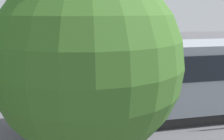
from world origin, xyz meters
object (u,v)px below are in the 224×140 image
at_px(tour_bus, 150,82).
at_px(spectator_right, 109,80).
at_px(spectator_centre, 133,77).
at_px(parked_motorcycle_silver, 86,95).
at_px(tree_right, 89,49).
at_px(spectator_left, 154,78).
at_px(traffic_cone, 99,72).
at_px(spectator_far_left, 170,76).
at_px(stunt_motorcycle, 70,64).

xyz_separation_m(tour_bus, spectator_right, (1.38, -2.70, -0.60)).
relative_size(spectator_centre, parked_motorcycle_silver, 0.85).
bearing_deg(tree_right, spectator_right, -99.42).
xyz_separation_m(parked_motorcycle_silver, tree_right, (0.19, 7.95, 3.45)).
bearing_deg(spectator_left, parked_motorcycle_silver, 9.11).
bearing_deg(traffic_cone, spectator_centre, 108.52).
xyz_separation_m(traffic_cone, tree_right, (1.28, 13.38, 3.63)).
bearing_deg(spectator_far_left, traffic_cone, -51.41).
bearing_deg(tree_right, parked_motorcycle_silver, -91.33).
distance_m(spectator_centre, spectator_right, 1.43).
height_order(spectator_right, traffic_cone, spectator_right).
height_order(spectator_left, spectator_centre, spectator_centre).
bearing_deg(spectator_left, traffic_cone, -62.11).
relative_size(spectator_centre, stunt_motorcycle, 0.92).
distance_m(spectator_left, traffic_cone, 5.53).
bearing_deg(stunt_motorcycle, tree_right, 93.19).
distance_m(spectator_centre, tree_right, 9.79).
bearing_deg(tour_bus, spectator_far_left, -124.23).
xyz_separation_m(parked_motorcycle_silver, stunt_motorcycle, (0.91, -5.12, 0.52)).
distance_m(spectator_left, spectator_centre, 1.15).
height_order(spectator_right, tree_right, tree_right).
xyz_separation_m(spectator_far_left, spectator_centre, (2.11, -0.07, -0.03)).
xyz_separation_m(tour_bus, stunt_motorcycle, (3.51, -7.29, -0.64)).
bearing_deg(parked_motorcycle_silver, spectator_left, -170.89).
distance_m(spectator_far_left, spectator_centre, 2.11).
height_order(traffic_cone, tree_right, tree_right).
distance_m(spectator_right, tree_right, 9.08).
relative_size(spectator_far_left, traffic_cone, 2.84).
xyz_separation_m(spectator_right, tree_right, (1.41, 8.49, 2.89)).
bearing_deg(parked_motorcycle_silver, tree_right, 88.67).
bearing_deg(tour_bus, stunt_motorcycle, -64.28).
bearing_deg(stunt_motorcycle, spectator_centre, 130.17).
relative_size(spectator_far_left, spectator_left, 1.03).
bearing_deg(spectator_centre, tour_bus, 90.31).
relative_size(spectator_right, tree_right, 0.31).
distance_m(spectator_right, parked_motorcycle_silver, 1.45).
height_order(stunt_motorcycle, traffic_cone, stunt_motorcycle).
xyz_separation_m(spectator_far_left, spectator_left, (1.04, 0.33, -0.03)).
height_order(tour_bus, spectator_left, tour_bus).
bearing_deg(stunt_motorcycle, tour_bus, 115.72).
distance_m(spectator_far_left, spectator_right, 3.49).
bearing_deg(tree_right, spectator_left, -114.21).
bearing_deg(tree_right, spectator_far_left, -118.82).
bearing_deg(tour_bus, spectator_centre, -89.69).
height_order(stunt_motorcycle, tree_right, tree_right).
bearing_deg(spectator_right, spectator_far_left, -173.79).
xyz_separation_m(tour_bus, traffic_cone, (1.51, -7.60, -1.34)).
relative_size(tour_bus, tree_right, 1.75).
bearing_deg(tour_bus, spectator_right, -63.04).
height_order(spectator_far_left, spectator_centre, spectator_far_left).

